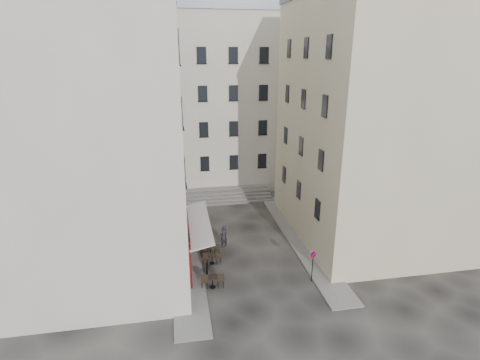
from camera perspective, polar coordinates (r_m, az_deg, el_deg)
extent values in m
plane|color=black|center=(27.24, 1.77, -12.52)|extent=(90.00, 90.00, 0.00)
cube|color=slate|center=(30.25, -8.30, -9.22)|extent=(2.00, 22.00, 0.12)
cube|color=slate|center=(30.82, 8.92, -8.69)|extent=(2.00, 18.00, 0.12)
cube|color=beige|center=(26.72, -22.33, 8.46)|extent=(12.00, 16.00, 20.00)
cube|color=#C1B38F|center=(30.89, 20.17, 8.02)|extent=(12.00, 14.00, 18.00)
cube|color=beige|center=(42.29, -4.83, 11.64)|extent=(18.00, 10.00, 18.00)
cube|color=slate|center=(42.20, -5.20, 24.27)|extent=(18.20, 10.20, 0.60)
cube|color=#410E09|center=(26.81, -8.05, -8.97)|extent=(0.25, 7.00, 3.50)
cube|color=black|center=(26.97, -7.93, -9.62)|extent=(0.06, 3.85, 2.00)
cube|color=silver|center=(26.30, -6.37, -6.54)|extent=(1.58, 7.30, 0.41)
cube|color=#595654|center=(37.73, -1.92, -3.16)|extent=(9.00, 1.80, 0.20)
cube|color=#595654|center=(38.07, -2.02, -2.63)|extent=(9.00, 1.80, 0.20)
cube|color=#595654|center=(38.41, -2.12, -2.11)|extent=(9.00, 1.80, 0.20)
cube|color=#595654|center=(38.76, -2.21, -1.60)|extent=(9.00, 1.80, 0.20)
cylinder|color=black|center=(25.76, -5.05, -13.41)|extent=(0.10, 0.10, 0.90)
sphere|color=black|center=(25.51, -5.08, -12.51)|extent=(0.12, 0.12, 0.12)
cylinder|color=black|center=(28.78, -5.70, -9.75)|extent=(0.10, 0.10, 0.90)
sphere|color=black|center=(28.56, -5.73, -8.92)|extent=(0.12, 0.12, 0.12)
cylinder|color=black|center=(31.90, -6.21, -6.80)|extent=(0.10, 0.10, 0.90)
sphere|color=black|center=(31.71, -6.24, -6.03)|extent=(0.12, 0.12, 0.12)
cylinder|color=black|center=(25.15, 10.97, -12.82)|extent=(0.06, 0.06, 2.21)
cylinder|color=red|center=(24.70, 11.10, -11.08)|extent=(0.50, 0.15, 0.51)
cylinder|color=#0F0B67|center=(24.68, 11.12, -11.11)|extent=(0.36, 0.13, 0.37)
cube|color=red|center=(24.66, 11.14, -11.13)|extent=(0.29, 0.10, 0.30)
cylinder|color=black|center=(24.72, -4.18, -15.93)|extent=(0.40, 0.40, 0.02)
cylinder|color=black|center=(24.51, -4.20, -15.22)|extent=(0.06, 0.06, 0.78)
cylinder|color=black|center=(24.32, -4.22, -14.52)|extent=(0.67, 0.67, 0.04)
cube|color=black|center=(24.53, -2.99, -15.02)|extent=(0.42, 0.42, 1.01)
cube|color=black|center=(24.54, -5.44, -15.06)|extent=(0.42, 0.42, 1.01)
cylinder|color=black|center=(27.13, -4.27, -12.53)|extent=(0.36, 0.36, 0.02)
cylinder|color=black|center=(26.96, -4.28, -11.92)|extent=(0.05, 0.05, 0.71)
cylinder|color=black|center=(26.80, -4.30, -11.33)|extent=(0.61, 0.61, 0.04)
cube|color=black|center=(26.98, -3.31, -11.76)|extent=(0.38, 0.38, 0.91)
cube|color=black|center=(26.99, -5.29, -11.79)|extent=(0.38, 0.38, 0.91)
cylinder|color=black|center=(28.17, -4.51, -11.26)|extent=(0.38, 0.38, 0.02)
cylinder|color=black|center=(28.00, -4.52, -10.65)|extent=(0.05, 0.05, 0.73)
cylinder|color=black|center=(27.84, -4.54, -10.05)|extent=(0.63, 0.63, 0.04)
cube|color=black|center=(28.02, -3.55, -10.49)|extent=(0.40, 0.40, 0.94)
cube|color=black|center=(28.04, -5.52, -10.52)|extent=(0.40, 0.40, 0.94)
cylinder|color=black|center=(29.34, -5.35, -10.02)|extent=(0.32, 0.32, 0.02)
cylinder|color=black|center=(29.20, -5.37, -9.50)|extent=(0.05, 0.05, 0.63)
cylinder|color=black|center=(29.06, -5.39, -9.00)|extent=(0.54, 0.54, 0.04)
cube|color=black|center=(29.20, -4.57, -9.37)|extent=(0.34, 0.34, 0.81)
cube|color=black|center=(29.23, -6.19, -9.40)|extent=(0.34, 0.34, 0.81)
cylinder|color=black|center=(30.20, -6.35, -9.14)|extent=(0.38, 0.38, 0.02)
cylinder|color=black|center=(30.04, -6.38, -8.55)|extent=(0.05, 0.05, 0.74)
cylinder|color=black|center=(29.89, -6.40, -7.97)|extent=(0.64, 0.64, 0.04)
cube|color=black|center=(30.04, -5.46, -8.40)|extent=(0.40, 0.40, 0.96)
cube|color=black|center=(30.09, -7.31, -8.42)|extent=(0.40, 0.40, 0.96)
imported|color=#232228|center=(28.93, -2.52, -8.60)|extent=(0.75, 0.66, 1.72)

